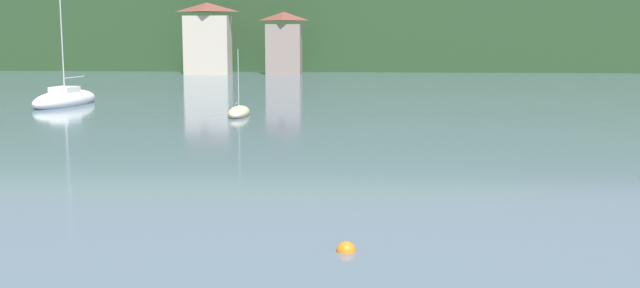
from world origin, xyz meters
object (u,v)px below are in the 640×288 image
shore_building_west (208,40)px  shore_building_westcentral (284,44)px  sailboat_far_4 (65,100)px  mooring_buoy_far (346,251)px  sailboat_far_3 (239,113)px

shore_building_west → shore_building_westcentral: (10.38, -0.12, -0.61)m
sailboat_far_4 → mooring_buoy_far: (23.88, -38.63, -0.44)m
shore_building_westcentral → mooring_buoy_far: size_ratio=15.54×
shore_building_westcentral → mooring_buoy_far: 82.92m
shore_building_west → sailboat_far_3: (13.27, -49.95, -4.45)m
shore_building_westcentral → sailboat_far_4: 45.20m
sailboat_far_3 → sailboat_far_4: bearing=65.5°
sailboat_far_4 → mooring_buoy_far: size_ratio=22.33×
shore_building_west → sailboat_far_4: (-1.86, -43.49, -4.23)m
sailboat_far_3 → mooring_buoy_far: sailboat_far_3 is taller
mooring_buoy_far → shore_building_westcentral: bearing=98.1°
sailboat_far_4 → mooring_buoy_far: sailboat_far_4 is taller
shore_building_west → sailboat_far_4: sailboat_far_4 is taller
shore_building_westcentral → sailboat_far_3: bearing=-86.7°
shore_building_west → sailboat_far_4: bearing=-92.5°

